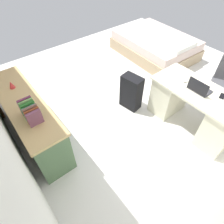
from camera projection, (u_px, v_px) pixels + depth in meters
name	position (u px, v px, depth m)	size (l,w,h in m)	color
ground_plane	(140.00, 96.00, 3.87)	(5.80, 5.80, 0.00)	silver
desk	(194.00, 108.00, 3.09)	(1.44, 0.67, 0.74)	beige
office_chair	(224.00, 88.00, 3.39)	(0.61, 0.61, 0.94)	black
credenza	(31.00, 120.00, 2.90)	(1.80, 0.48, 0.79)	#4C6B47
bed	(155.00, 45.00, 4.82)	(1.94, 1.45, 0.58)	tan
suitcase_black	(131.00, 92.00, 3.44)	(0.36, 0.22, 0.65)	black
laptop	(199.00, 88.00, 2.80)	(0.31, 0.22, 0.21)	#333338
computer_mouse	(185.00, 81.00, 2.98)	(0.06, 0.10, 0.03)	white
cell_phone_near_laptop	(222.00, 96.00, 2.75)	(0.07, 0.14, 0.01)	black
book_row	(30.00, 111.00, 2.33)	(0.32, 0.17, 0.24)	#704054
figurine_small	(11.00, 85.00, 2.77)	(0.08, 0.08, 0.11)	red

